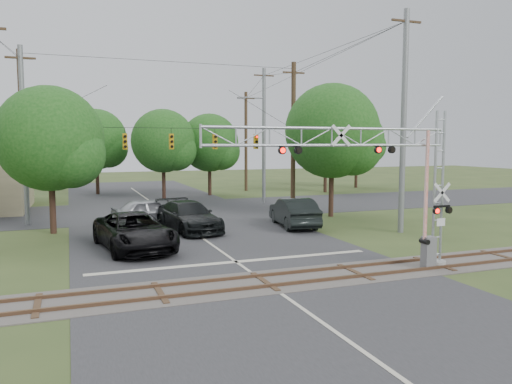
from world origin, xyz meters
name	(u,v)px	position (x,y,z in m)	size (l,w,h in m)	color
ground	(286,298)	(0.00, 0.00, 0.00)	(160.00, 160.00, 0.00)	#34451F
road_main	(209,243)	(0.00, 10.00, 0.01)	(14.00, 90.00, 0.02)	#2D2D30
road_cross	(163,210)	(0.00, 24.00, 0.01)	(90.00, 12.00, 0.02)	#2D2D30
railroad_track	(265,282)	(0.00, 2.00, 0.03)	(90.00, 3.20, 0.17)	#514B46
crossing_gantry	(377,172)	(4.67, 1.65, 4.19)	(10.86, 0.85, 6.69)	gray
traffic_signal_span	(184,138)	(0.93, 20.00, 5.71)	(19.34, 0.36, 11.50)	gray
pickup_black	(134,231)	(-3.90, 9.89, 0.92)	(3.06, 6.65, 1.85)	black
car_dark	(189,216)	(-0.16, 14.15, 0.90)	(2.52, 6.19, 1.80)	black
sedan_silver	(151,211)	(-1.93, 17.54, 0.86)	(2.04, 5.06, 1.72)	#9B9CA2
suv_dark	(294,212)	(6.51, 13.39, 0.93)	(1.96, 5.63, 1.86)	black
streetlight	(262,143)	(9.22, 26.00, 5.30)	(2.53, 0.26, 9.48)	gray
utility_poles	(199,132)	(2.69, 22.85, 6.18)	(24.13, 28.27, 13.03)	#3B2B1B
treeline	(170,141)	(1.95, 30.54, 5.54)	(56.30, 29.27, 9.59)	#352118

